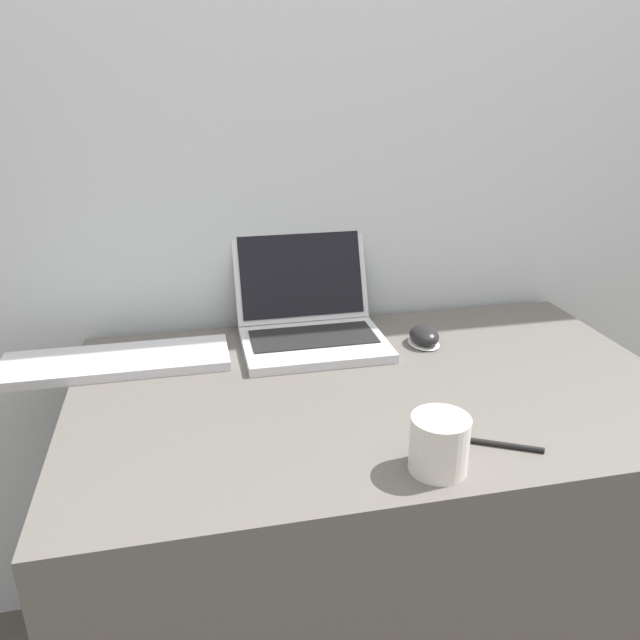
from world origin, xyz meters
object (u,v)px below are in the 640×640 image
object	(u,v)px
drink_cup	(439,443)
pen	(502,445)
external_keyboard	(116,362)
computer_mouse	(424,337)
laptop	(309,313)

from	to	relation	value
drink_cup	pen	size ratio (longest dim) A/B	0.75
external_keyboard	pen	distance (m)	0.77
computer_mouse	pen	size ratio (longest dim) A/B	0.73
laptop	pen	xyz separation A→B (m)	(0.22, -0.50, -0.06)
external_keyboard	pen	bearing A→B (deg)	-35.05
computer_mouse	external_keyboard	bearing A→B (deg)	177.23
pen	external_keyboard	bearing A→B (deg)	144.95
computer_mouse	laptop	bearing A→B (deg)	159.36
drink_cup	computer_mouse	distance (m)	0.47
drink_cup	computer_mouse	bearing A→B (deg)	71.30
external_keyboard	laptop	bearing A→B (deg)	8.09
laptop	pen	bearing A→B (deg)	-66.77
laptop	drink_cup	xyz separation A→B (m)	(0.09, -0.54, -0.01)
laptop	drink_cup	bearing A→B (deg)	-80.38
laptop	external_keyboard	xyz separation A→B (m)	(-0.42, -0.06, -0.05)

